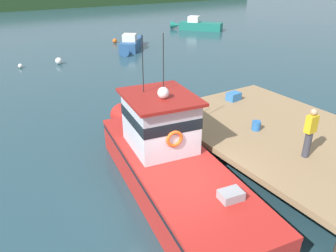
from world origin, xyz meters
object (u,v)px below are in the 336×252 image
deckhand_by_the_boat (310,132)px  mooring_buoy_channel_marker (20,66)px  mooring_buoy_inshore (131,50)px  main_fishing_boat (168,160)px  crate_stack_mid_dock (234,96)px  mooring_buoy_spare_mooring (115,41)px  moored_boat_mid_harbor (131,44)px  bait_bucket (256,126)px  mooring_buoy_outer (59,61)px  moored_boat_far_left (197,25)px

deckhand_by_the_boat → mooring_buoy_channel_marker: deckhand_by_the_boat is taller
mooring_buoy_inshore → main_fishing_boat: bearing=-113.1°
crate_stack_mid_dock → mooring_buoy_spare_mooring: bearing=81.2°
moored_boat_mid_harbor → mooring_buoy_channel_marker: (-9.71, -1.36, -0.33)m
main_fishing_boat → moored_boat_mid_harbor: bearing=66.9°
bait_bucket → deckhand_by_the_boat: 2.32m
deckhand_by_the_boat → moored_boat_mid_harbor: 22.53m
crate_stack_mid_dock → mooring_buoy_channel_marker: size_ratio=1.86×
moored_boat_mid_harbor → mooring_buoy_inshore: bearing=-113.5°
mooring_buoy_outer → moored_boat_mid_harbor: bearing=14.3°
main_fishing_boat → moored_boat_far_left: size_ratio=1.76×
moored_boat_mid_harbor → mooring_buoy_outer: bearing=-165.7°
main_fishing_boat → mooring_buoy_inshore: size_ratio=26.22×
bait_bucket → moored_boat_mid_harbor: bait_bucket is taller
bait_bucket → mooring_buoy_spare_mooring: 23.63m
moored_boat_mid_harbor → mooring_buoy_spare_mooring: moored_boat_mid_harbor is taller
bait_bucket → crate_stack_mid_dock: bearing=63.1°
main_fishing_boat → deckhand_by_the_boat: bearing=-33.9°
main_fishing_boat → mooring_buoy_outer: 17.84m
bait_bucket → mooring_buoy_channel_marker: size_ratio=1.05×
deckhand_by_the_boat → mooring_buoy_spare_mooring: deckhand_by_the_boat is taller
mooring_buoy_inshore → bait_bucket: bearing=-102.7°
mooring_buoy_outer → bait_bucket: bearing=-82.5°
moored_boat_far_left → mooring_buoy_channel_marker: bearing=-162.5°
mooring_buoy_channel_marker → mooring_buoy_spare_mooring: (9.63, 4.76, 0.06)m
main_fishing_boat → deckhand_by_the_boat: (3.62, -2.43, 1.05)m
crate_stack_mid_dock → mooring_buoy_inshore: size_ratio=1.58×
moored_boat_far_left → mooring_buoy_spare_mooring: (-11.53, -1.93, -0.32)m
bait_bucket → mooring_buoy_channel_marker: bait_bucket is taller
deckhand_by_the_boat → mooring_buoy_channel_marker: (-4.98, 20.62, -1.90)m
moored_boat_far_left → main_fishing_boat: bearing=-128.5°
moored_boat_mid_harbor → mooring_buoy_outer: size_ratio=10.10×
main_fishing_boat → moored_boat_mid_harbor: main_fishing_boat is taller
mooring_buoy_inshore → mooring_buoy_spare_mooring: bearing=85.9°
mooring_buoy_spare_mooring → main_fishing_boat: bearing=-109.8°
crate_stack_mid_dock → bait_bucket: bearing=-116.9°
mooring_buoy_inshore → mooring_buoy_outer: (-6.62, -0.89, 0.07)m
mooring_buoy_channel_marker → mooring_buoy_outer: (2.70, -0.42, 0.09)m
moored_boat_mid_harbor → mooring_buoy_channel_marker: 9.81m
crate_stack_mid_dock → main_fishing_boat: bearing=-153.6°
crate_stack_mid_dock → mooring_buoy_spare_mooring: 20.67m
main_fishing_boat → moored_boat_mid_harbor: size_ratio=1.93×
main_fishing_boat → crate_stack_mid_dock: size_ratio=16.60×
bait_bucket → moored_boat_far_left: moored_boat_far_left is taller
mooring_buoy_spare_mooring → mooring_buoy_outer: (-6.93, -5.18, 0.04)m
deckhand_by_the_boat → mooring_buoy_channel_marker: 21.30m
main_fishing_boat → mooring_buoy_channel_marker: 18.26m
bait_bucket → mooring_buoy_channel_marker: (-5.08, 18.40, -1.21)m
deckhand_by_the_boat → moored_boat_mid_harbor: deckhand_by_the_boat is taller
crate_stack_mid_dock → mooring_buoy_inshore: crate_stack_mid_dock is taller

